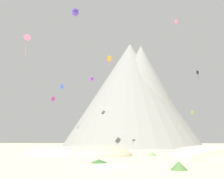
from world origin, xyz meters
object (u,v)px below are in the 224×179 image
object	(u,v)px
kite_indigo_high	(75,12)
kite_pink_high	(177,22)
bush_scatter_east	(98,154)
bush_far_right	(99,161)
kite_rainbow_high	(27,38)
kite_black_mid	(198,73)
kite_lime_low	(192,112)
rock_massif	(132,96)
kite_orange_mid	(109,59)
kite_magenta_mid	(53,99)
bush_low_patch	(179,166)
kite_blue_mid	(62,87)
kite_violet_mid	(92,79)
bush_ridge_crest	(153,154)

from	to	relation	value
kite_indigo_high	kite_pink_high	world-z (taller)	kite_pink_high
kite_indigo_high	bush_scatter_east	bearing A→B (deg)	-91.45
bush_far_right	kite_rainbow_high	distance (m)	39.17
kite_black_mid	kite_lime_low	xyz separation A→B (m)	(-8.59, -26.40, -16.16)
rock_massif	kite_orange_mid	world-z (taller)	rock_massif
kite_orange_mid	kite_rainbow_high	bearing A→B (deg)	77.75
bush_scatter_east	kite_magenta_mid	size ratio (longest dim) A/B	0.97
bush_low_patch	kite_lime_low	distance (m)	33.96
rock_massif	kite_blue_mid	xyz separation A→B (m)	(-24.91, -22.62, -0.07)
kite_magenta_mid	kite_violet_mid	bearing A→B (deg)	131.60
bush_scatter_east	kite_orange_mid	world-z (taller)	kite_orange_mid
bush_far_right	kite_violet_mid	size ratio (longest dim) A/B	1.65
kite_orange_mid	kite_blue_mid	world-z (taller)	kite_orange_mid
bush_ridge_crest	kite_lime_low	world-z (taller)	kite_lime_low
kite_black_mid	kite_rainbow_high	xyz separation A→B (m)	(-47.10, -30.24, 1.62)
rock_massif	kite_pink_high	bearing A→B (deg)	-64.71
kite_magenta_mid	kite_lime_low	xyz separation A→B (m)	(40.03, -22.46, -7.31)
bush_scatter_east	kite_black_mid	bearing A→B (deg)	50.17
bush_scatter_east	rock_massif	xyz separation A→B (m)	(6.65, 58.93, 21.56)
bush_low_patch	kite_pink_high	world-z (taller)	kite_pink_high
kite_rainbow_high	bush_scatter_east	bearing A→B (deg)	134.13
kite_lime_low	kite_blue_mid	xyz separation A→B (m)	(-38.76, 27.82, 12.58)
rock_massif	kite_rainbow_high	xyz separation A→B (m)	(-24.65, -54.28, 5.13)
kite_indigo_high	kite_rainbow_high	xyz separation A→B (m)	(-10.66, -3.64, -8.17)
kite_orange_mid	bush_scatter_east	bearing A→B (deg)	134.36
bush_low_patch	kite_magenta_mid	world-z (taller)	kite_magenta_mid
bush_ridge_crest	kite_indigo_high	size ratio (longest dim) A/B	0.54
kite_violet_mid	kite_black_mid	size ratio (longest dim) A/B	0.52
bush_far_right	kite_blue_mid	world-z (taller)	kite_blue_mid
bush_ridge_crest	kite_black_mid	bearing A→B (deg)	61.69
bush_ridge_crest	bush_far_right	bearing A→B (deg)	-117.15
rock_massif	kite_orange_mid	bearing A→B (deg)	-97.85
bush_far_right	kite_blue_mid	bearing A→B (deg)	111.73
kite_lime_low	kite_black_mid	bearing A→B (deg)	-111.25
kite_black_mid	kite_rainbow_high	world-z (taller)	kite_rainbow_high
bush_ridge_crest	kite_blue_mid	size ratio (longest dim) A/B	1.06
kite_pink_high	bush_scatter_east	bearing A→B (deg)	-171.69
kite_orange_mid	kite_pink_high	world-z (taller)	kite_pink_high
rock_massif	kite_black_mid	size ratio (longest dim) A/B	28.59
kite_magenta_mid	bush_low_patch	bearing A→B (deg)	61.61
kite_lime_low	kite_blue_mid	world-z (taller)	kite_blue_mid
kite_violet_mid	kite_orange_mid	xyz separation A→B (m)	(7.64, -17.34, 1.29)
kite_black_mid	kite_rainbow_high	size ratio (longest dim) A/B	0.52
kite_magenta_mid	kite_pink_high	world-z (taller)	kite_pink_high
bush_scatter_east	kite_lime_low	world-z (taller)	kite_lime_low
bush_scatter_east	kite_black_mid	xyz separation A→B (m)	(29.10, 34.89, 25.07)
bush_ridge_crest	kite_indigo_high	bearing A→B (deg)	157.33
bush_low_patch	bush_far_right	bearing A→B (deg)	140.36
bush_far_right	bush_scatter_east	size ratio (longest dim) A/B	1.58
bush_low_patch	rock_massif	distance (m)	84.91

